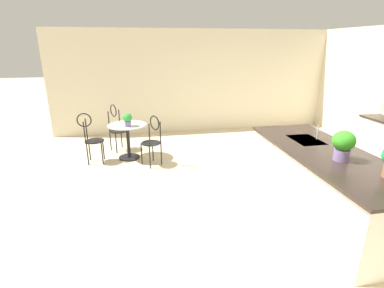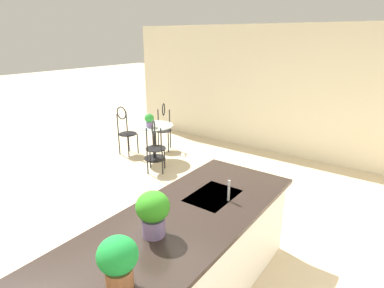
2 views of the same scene
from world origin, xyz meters
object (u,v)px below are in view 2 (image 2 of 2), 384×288
at_px(chair_toward_desk, 126,128).
at_px(potted_plant_counter_near, 153,211).
at_px(potted_plant_on_table, 149,119).
at_px(chair_by_island, 155,144).
at_px(bistro_table, 154,139).
at_px(chair_near_window, 163,125).
at_px(potted_plant_counter_far, 118,260).

xyz_separation_m(chair_toward_desk, potted_plant_counter_near, (2.83, 3.45, 0.57)).
xyz_separation_m(potted_plant_on_table, potted_plant_counter_near, (2.81, 2.70, 0.25)).
height_order(potted_plant_on_table, potted_plant_counter_near, potted_plant_counter_near).
bearing_deg(chair_by_island, bistro_table, -135.63).
xyz_separation_m(bistro_table, potted_plant_on_table, (0.14, 0.02, 0.44)).
height_order(chair_near_window, potted_plant_counter_far, potted_plant_counter_far).
bearing_deg(potted_plant_on_table, chair_by_island, 52.22).
height_order(bistro_table, chair_toward_desk, chair_toward_desk).
relative_size(potted_plant_on_table, potted_plant_counter_far, 0.72).
height_order(chair_near_window, chair_by_island, same).
relative_size(chair_by_island, potted_plant_counter_far, 2.82).
height_order(chair_toward_desk, potted_plant_counter_near, potted_plant_counter_near).
bearing_deg(potted_plant_on_table, bistro_table, -170.50).
xyz_separation_m(chair_toward_desk, potted_plant_on_table, (0.03, 0.74, 0.32)).
distance_m(potted_plant_counter_far, potted_plant_counter_near, 0.59).
bearing_deg(bistro_table, chair_near_window, -156.38).
xyz_separation_m(chair_near_window, chair_toward_desk, (0.71, -0.46, 0.00)).
bearing_deg(potted_plant_counter_near, potted_plant_on_table, -136.07).
xyz_separation_m(potted_plant_on_table, potted_plant_counter_far, (3.36, 2.91, 0.24)).
relative_size(chair_near_window, chair_by_island, 1.00).
distance_m(bistro_table, potted_plant_counter_far, 4.62).
bearing_deg(chair_by_island, chair_near_window, -145.65).
relative_size(potted_plant_counter_far, potted_plant_counter_near, 0.95).
xyz_separation_m(chair_near_window, potted_plant_counter_near, (3.54, 2.99, 0.57)).
xyz_separation_m(chair_near_window, chair_by_island, (1.09, 0.75, 0.00)).
bearing_deg(chair_by_island, chair_toward_desk, -107.73).
bearing_deg(potted_plant_counter_near, potted_plant_counter_far, 20.95).
height_order(chair_near_window, potted_plant_on_table, chair_near_window).
height_order(chair_by_island, potted_plant_counter_far, potted_plant_counter_far).
bearing_deg(potted_plant_counter_far, chair_toward_desk, -132.78).
distance_m(bistro_table, potted_plant_counter_near, 4.07).
bearing_deg(potted_plant_counter_far, chair_near_window, -141.98).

